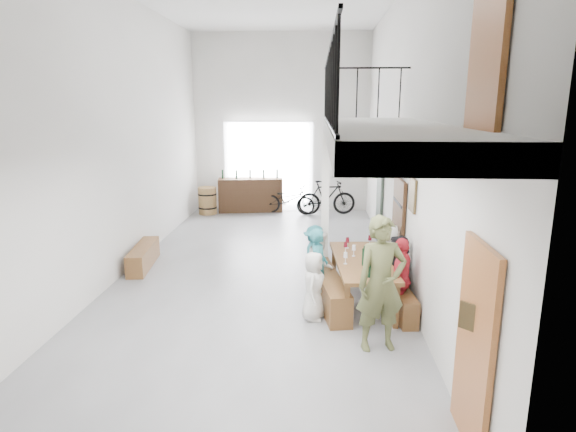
# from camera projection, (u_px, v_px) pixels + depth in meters

# --- Properties ---
(floor) EXTENTS (12.00, 12.00, 0.00)m
(floor) POSITION_uv_depth(u_px,v_px,m) (260.00, 272.00, 9.87)
(floor) COLOR slate
(floor) RESTS_ON ground
(room_walls) EXTENTS (12.00, 12.00, 12.00)m
(room_walls) POSITION_uv_depth(u_px,v_px,m) (258.00, 94.00, 9.06)
(room_walls) COLOR white
(room_walls) RESTS_ON ground
(gateway_portal) EXTENTS (2.80, 0.08, 2.80)m
(gateway_portal) POSITION_uv_depth(u_px,v_px,m) (269.00, 167.00, 15.35)
(gateway_portal) COLOR white
(gateway_portal) RESTS_ON ground
(right_wall_decor) EXTENTS (0.07, 8.28, 5.07)m
(right_wall_decor) POSITION_uv_depth(u_px,v_px,m) (417.00, 211.00, 7.50)
(right_wall_decor) COLOR #A25A2B
(right_wall_decor) RESTS_ON ground
(balcony) EXTENTS (1.52, 5.62, 4.00)m
(balcony) POSITION_uv_depth(u_px,v_px,m) (384.00, 137.00, 6.04)
(balcony) COLOR silver
(balcony) RESTS_ON ground
(tasting_table) EXTENTS (1.06, 2.25, 0.79)m
(tasting_table) POSITION_uv_depth(u_px,v_px,m) (362.00, 264.00, 8.16)
(tasting_table) COLOR brown
(tasting_table) RESTS_ON ground
(bench_inner) EXTENTS (0.75, 2.28, 0.52)m
(bench_inner) POSITION_uv_depth(u_px,v_px,m) (327.00, 287.00, 8.35)
(bench_inner) COLOR brown
(bench_inner) RESTS_ON ground
(bench_wall) EXTENTS (0.40, 1.95, 0.45)m
(bench_wall) POSITION_uv_depth(u_px,v_px,m) (396.00, 293.00, 8.17)
(bench_wall) COLOR brown
(bench_wall) RESTS_ON ground
(tableware) EXTENTS (0.65, 1.33, 0.35)m
(tableware) POSITION_uv_depth(u_px,v_px,m) (362.00, 252.00, 8.11)
(tableware) COLOR black
(tableware) RESTS_ON tasting_table
(side_bench) EXTENTS (0.52, 1.62, 0.45)m
(side_bench) POSITION_uv_depth(u_px,v_px,m) (143.00, 256.00, 10.15)
(side_bench) COLOR brown
(side_bench) RESTS_ON ground
(oak_barrel) EXTENTS (0.57, 0.57, 0.84)m
(oak_barrel) POSITION_uv_depth(u_px,v_px,m) (208.00, 201.00, 14.96)
(oak_barrel) COLOR olive
(oak_barrel) RESTS_ON ground
(serving_counter) EXTENTS (2.07, 0.84, 1.06)m
(serving_counter) POSITION_uv_depth(u_px,v_px,m) (250.00, 195.00, 15.30)
(serving_counter) COLOR #3D2914
(serving_counter) RESTS_ON ground
(counter_bottles) EXTENTS (1.76, 0.30, 0.28)m
(counter_bottles) POSITION_uv_depth(u_px,v_px,m) (250.00, 174.00, 15.14)
(counter_bottles) COLOR black
(counter_bottles) RESTS_ON serving_counter
(guest_left_a) EXTENTS (0.44, 0.59, 1.12)m
(guest_left_a) POSITION_uv_depth(u_px,v_px,m) (313.00, 286.00, 7.60)
(guest_left_a) COLOR silver
(guest_left_a) RESTS_ON ground
(guest_left_b) EXTENTS (0.33, 0.49, 1.34)m
(guest_left_b) POSITION_uv_depth(u_px,v_px,m) (318.00, 267.00, 8.15)
(guest_left_b) COLOR #246E78
(guest_left_b) RESTS_ON ground
(guest_left_c) EXTENTS (0.51, 0.63, 1.21)m
(guest_left_c) POSITION_uv_depth(u_px,v_px,m) (320.00, 263.00, 8.53)
(guest_left_c) COLOR silver
(guest_left_c) RESTS_ON ground
(guest_left_d) EXTENTS (0.55, 0.81, 1.16)m
(guest_left_d) POSITION_uv_depth(u_px,v_px,m) (314.00, 255.00, 9.06)
(guest_left_d) COLOR #246E78
(guest_left_d) RESTS_ON ground
(guest_right_a) EXTENTS (0.62, 0.85, 1.34)m
(guest_right_a) POSITION_uv_depth(u_px,v_px,m) (401.00, 278.00, 7.61)
(guest_right_a) COLOR red
(guest_right_a) RESTS_ON ground
(guest_right_b) EXTENTS (0.44, 1.16, 1.23)m
(guest_right_b) POSITION_uv_depth(u_px,v_px,m) (398.00, 270.00, 8.16)
(guest_right_b) COLOR black
(guest_right_b) RESTS_ON ground
(guest_right_c) EXTENTS (0.58, 0.71, 1.25)m
(guest_right_c) POSITION_uv_depth(u_px,v_px,m) (389.00, 257.00, 8.84)
(guest_right_c) COLOR silver
(guest_right_c) RESTS_ON ground
(host_standing) EXTENTS (0.78, 0.60, 1.91)m
(host_standing) POSITION_uv_depth(u_px,v_px,m) (381.00, 284.00, 6.60)
(host_standing) COLOR brown
(host_standing) RESTS_ON ground
(potted_plant) EXTENTS (0.42, 0.39, 0.41)m
(potted_plant) POSITION_uv_depth(u_px,v_px,m) (376.00, 253.00, 10.47)
(potted_plant) COLOR #194615
(potted_plant) RESTS_ON ground
(bicycle_near) EXTENTS (1.78, 0.95, 0.89)m
(bicycle_near) POSITION_uv_depth(u_px,v_px,m) (288.00, 200.00, 14.98)
(bicycle_near) COLOR black
(bicycle_near) RESTS_ON ground
(bicycle_far) EXTENTS (1.84, 0.79, 1.07)m
(bicycle_far) POSITION_uv_depth(u_px,v_px,m) (327.00, 198.00, 14.84)
(bicycle_far) COLOR black
(bicycle_far) RESTS_ON ground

